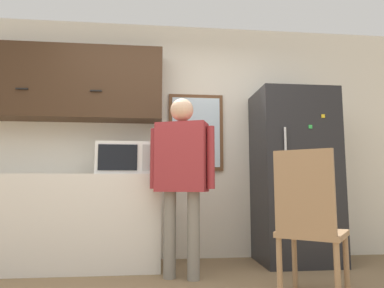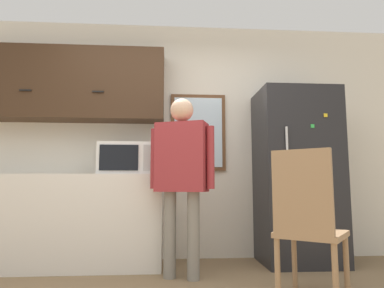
{
  "view_description": "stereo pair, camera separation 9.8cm",
  "coord_description": "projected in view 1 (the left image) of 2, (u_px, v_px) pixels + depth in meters",
  "views": [
    {
      "loc": [
        -0.13,
        -2.08,
        0.81
      ],
      "look_at": [
        0.19,
        1.0,
        1.18
      ],
      "focal_mm": 32.0,
      "sensor_mm": 36.0,
      "label": 1
    },
    {
      "loc": [
        -0.03,
        -2.09,
        0.81
      ],
      "look_at": [
        0.19,
        1.0,
        1.18
      ],
      "focal_mm": 32.0,
      "sensor_mm": 36.0,
      "label": 2
    }
  ],
  "objects": [
    {
      "name": "refrigerator",
      "position": [
        294.0,
        175.0,
        3.68
      ],
      "size": [
        0.81,
        0.68,
        1.83
      ],
      "color": "#232326",
      "rests_on": "ground_plane"
    },
    {
      "name": "window",
      "position": [
        196.0,
        132.0,
        3.95
      ],
      "size": [
        0.63,
        0.05,
        0.89
      ],
      "color": "brown"
    },
    {
      "name": "microwave",
      "position": [
        125.0,
        159.0,
        3.48
      ],
      "size": [
        0.53,
        0.38,
        0.32
      ],
      "color": "white",
      "rests_on": "counter"
    },
    {
      "name": "upper_cabinets",
      "position": [
        64.0,
        83.0,
        3.71
      ],
      "size": [
        2.12,
        0.35,
        0.79
      ],
      "color": "#3D2819"
    },
    {
      "name": "chair",
      "position": [
        309.0,
        219.0,
        2.44
      ],
      "size": [
        0.62,
        0.62,
        1.06
      ],
      "rotation": [
        0.0,
        0.0,
        2.48
      ],
      "color": "#997551",
      "rests_on": "ground_plane"
    },
    {
      "name": "counter",
      "position": [
        53.0,
        221.0,
        3.38
      ],
      "size": [
        2.12,
        0.65,
        0.92
      ],
      "color": "silver",
      "rests_on": "ground_plane"
    },
    {
      "name": "person",
      "position": [
        182.0,
        167.0,
        3.08
      ],
      "size": [
        0.57,
        0.36,
        1.6
      ],
      "rotation": [
        0.0,
        0.0,
        -0.35
      ],
      "color": "gray",
      "rests_on": "ground_plane"
    },
    {
      "name": "back_wall",
      "position": [
        168.0,
        138.0,
        3.95
      ],
      "size": [
        6.0,
        0.06,
        2.7
      ],
      "color": "silver",
      "rests_on": "ground_plane"
    }
  ]
}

